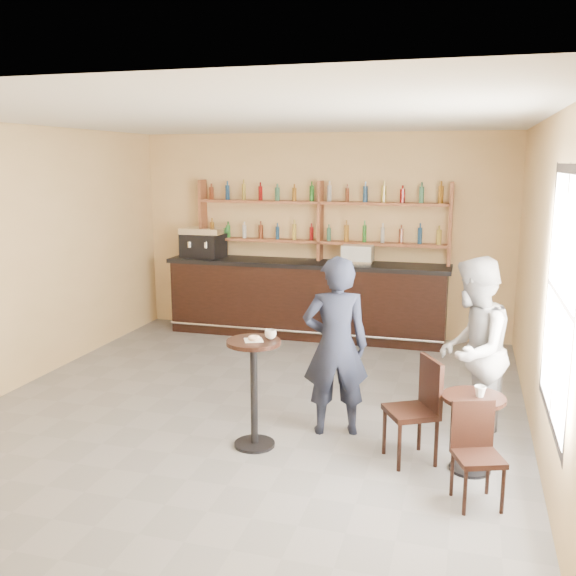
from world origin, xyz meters
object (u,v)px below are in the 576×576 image
(pedestal_table, at_px, (254,394))
(patron_second, at_px, (472,351))
(chair_west, at_px, (411,411))
(bar_counter, at_px, (306,299))
(chair_south, at_px, (478,457))
(pastry_case, at_px, (358,254))
(espresso_machine, at_px, (203,243))
(man_main, at_px, (336,346))
(cafe_table, at_px, (472,433))

(pedestal_table, xyz_separation_m, patron_second, (2.02, 0.71, 0.39))
(chair_west, bearing_deg, pedestal_table, -115.28)
(bar_counter, bearing_deg, chair_south, -60.54)
(pastry_case, bearing_deg, espresso_machine, -177.36)
(man_main, relative_size, cafe_table, 2.60)
(cafe_table, xyz_separation_m, chair_south, (0.05, -0.60, 0.06))
(pedestal_table, height_order, chair_west, pedestal_table)
(pedestal_table, distance_m, patron_second, 2.18)
(bar_counter, relative_size, pedestal_table, 4.15)
(bar_counter, height_order, cafe_table, bar_counter)
(man_main, bearing_deg, espresso_machine, -67.78)
(chair_south, xyz_separation_m, patron_second, (-0.08, 1.26, 0.51))
(man_main, height_order, chair_west, man_main)
(pedestal_table, relative_size, cafe_table, 1.52)
(pastry_case, relative_size, cafe_table, 0.68)
(bar_counter, height_order, chair_south, bar_counter)
(cafe_table, relative_size, chair_south, 0.85)
(pastry_case, xyz_separation_m, man_main, (0.39, -3.54, -0.43))
(bar_counter, bearing_deg, espresso_machine, 180.00)
(man_main, relative_size, chair_south, 2.21)
(patron_second, bearing_deg, chair_west, -27.93)
(pastry_case, height_order, man_main, man_main)
(chair_west, bearing_deg, bar_counter, 177.78)
(chair_south, bearing_deg, cafe_table, 74.22)
(cafe_table, bearing_deg, bar_counter, 122.48)
(patron_second, bearing_deg, man_main, -70.09)
(pedestal_table, xyz_separation_m, chair_south, (2.10, -0.55, -0.12))
(espresso_machine, bearing_deg, bar_counter, 8.01)
(espresso_machine, relative_size, man_main, 0.36)
(man_main, xyz_separation_m, cafe_table, (1.36, -0.49, -0.57))
(bar_counter, bearing_deg, pedestal_table, -82.76)
(espresso_machine, xyz_separation_m, chair_west, (3.76, -3.98, -0.96))
(bar_counter, height_order, patron_second, patron_second)
(pastry_case, distance_m, patron_second, 3.81)
(bar_counter, relative_size, cafe_table, 6.31)
(chair_south, bearing_deg, pastry_case, 90.68)
(pastry_case, xyz_separation_m, chair_south, (1.80, -4.63, -0.94))
(patron_second, bearing_deg, pastry_case, -140.35)
(espresso_machine, distance_m, man_main, 4.64)
(pastry_case, bearing_deg, bar_counter, -177.36)
(bar_counter, relative_size, patron_second, 2.40)
(pastry_case, relative_size, man_main, 0.26)
(man_main, bearing_deg, chair_south, 124.60)
(pedestal_table, relative_size, chair_south, 1.29)
(espresso_machine, distance_m, pedestal_table, 4.75)
(pastry_case, height_order, chair_south, pastry_case)
(espresso_machine, bearing_deg, patron_second, -30.20)
(pedestal_table, xyz_separation_m, man_main, (0.69, 0.54, 0.38))
(pastry_case, relative_size, chair_south, 0.57)
(man_main, height_order, cafe_table, man_main)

